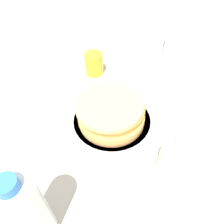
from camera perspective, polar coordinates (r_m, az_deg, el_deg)
The scene contains 7 objects.
ground_plane at distance 0.60m, azimuth 2.38°, elevation -3.70°, with size 4.00×4.00×0.00m, color #BCB7AD.
plate at distance 0.61m, azimuth 0.00°, elevation -2.12°, with size 0.23×0.23×0.01m.
pancake_stack at distance 0.58m, azimuth -0.27°, elevation -0.06°, with size 0.19×0.18×0.06m.
juice_glass at distance 0.76m, azimuth -4.75°, elevation 12.43°, with size 0.06×0.06×0.07m.
cream_jug at distance 0.49m, azimuth 17.73°, elevation -12.12°, with size 0.10×0.10×0.14m.
water_bottle_near at distance 0.41m, azimuth -21.03°, elevation -23.24°, with size 0.06×0.06×0.21m.
water_bottle_mid at distance 0.83m, azimuth 11.33°, elevation 20.82°, with size 0.07×0.07×0.23m.
Camera 1 is at (-0.38, -0.01, 0.47)m, focal length 35.00 mm.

